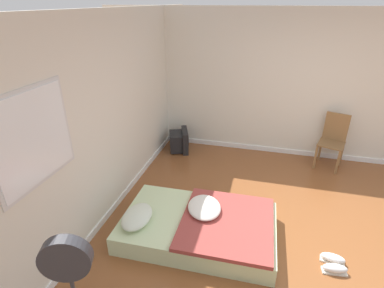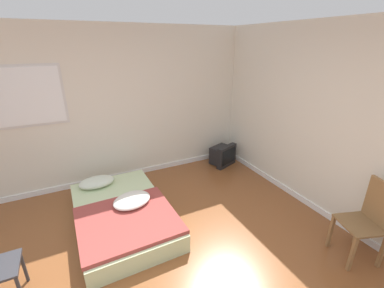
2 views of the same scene
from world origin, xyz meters
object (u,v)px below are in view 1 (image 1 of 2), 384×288
(wooden_chair, at_px, (333,137))
(standing_fan, at_px, (72,282))
(sneaker_pair, at_px, (334,263))
(mattress_bed, at_px, (199,226))
(crt_tv, at_px, (180,141))

(wooden_chair, relative_size, standing_fan, 0.71)
(wooden_chair, bearing_deg, sneaker_pair, 173.80)
(wooden_chair, height_order, standing_fan, standing_fan)
(sneaker_pair, bearing_deg, mattress_bed, 85.94)
(sneaker_pair, bearing_deg, crt_tv, 46.82)
(mattress_bed, distance_m, crt_tv, 2.39)
(mattress_bed, height_order, sneaker_pair, mattress_bed)
(crt_tv, xyz_separation_m, sneaker_pair, (-2.32, -2.48, -0.15))
(crt_tv, height_order, standing_fan, standing_fan)
(sneaker_pair, bearing_deg, standing_fan, 127.25)
(mattress_bed, distance_m, standing_fan, 1.92)
(mattress_bed, relative_size, sneaker_pair, 6.50)
(mattress_bed, relative_size, crt_tv, 3.49)
(crt_tv, bearing_deg, standing_fan, -173.79)
(mattress_bed, bearing_deg, wooden_chair, -38.04)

